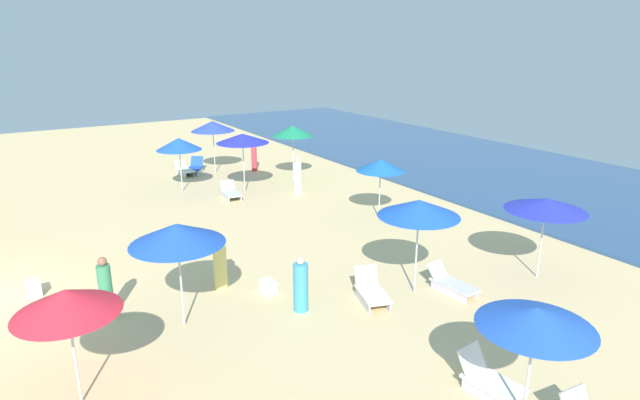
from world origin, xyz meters
name	(u,v)px	position (x,y,z in m)	size (l,w,h in m)	color
ocean	(543,182)	(0.00, 23.76, 0.06)	(60.00, 12.47, 0.12)	#2E517F
umbrella_0	(546,205)	(6.72, 14.31, 2.24)	(2.28, 2.28, 2.43)	silver
umbrella_1	(381,165)	(-0.03, 13.64, 2.13)	(1.88, 1.88, 2.37)	silver
umbrella_2	(536,317)	(10.66, 8.61, 2.24)	(2.02, 2.02, 2.42)	silver
lounge_chair_2_0	(489,379)	(9.65, 8.86, 0.29)	(1.34, 0.80, 0.79)	silver
umbrella_3	(179,144)	(-7.83, 8.24, 2.22)	(2.03, 2.03, 2.49)	silver
umbrella_4	(419,208)	(5.55, 10.55, 2.46)	(2.21, 2.21, 2.68)	silver
lounge_chair_4_0	(451,283)	(6.08, 11.43, 0.25)	(1.55, 0.70, 0.67)	silver
lounge_chair_4_1	(371,291)	(5.37, 9.19, 0.30)	(1.50, 1.03, 0.81)	silver
umbrella_5	(177,234)	(3.94, 4.53, 2.40)	(2.25, 2.25, 2.65)	silver
umbrella_6	(213,126)	(-10.43, 10.84, 2.46)	(2.23, 2.23, 2.72)	silver
lounge_chair_6_0	(195,168)	(-10.94, 9.91, 0.26)	(1.62, 1.37, 0.76)	silver
lounge_chair_6_1	(185,170)	(-10.68, 9.28, 0.28)	(1.31, 0.76, 0.74)	silver
umbrella_7	(243,138)	(-6.15, 10.63, 2.51)	(2.35, 2.35, 2.72)	silver
lounge_chair_7_0	(231,193)	(-5.61, 9.72, 0.26)	(1.45, 0.79, 0.67)	silver
umbrella_8	(293,131)	(-6.96, 13.64, 2.46)	(2.03, 2.03, 2.72)	silver
umbrella_9	(66,302)	(5.71, 1.91, 2.17)	(1.94, 1.94, 2.41)	silver
beachgoer_0	(254,157)	(-9.68, 12.76, 0.77)	(0.31, 0.31, 1.60)	#F13B46
beachgoer_1	(301,286)	(4.79, 7.35, 0.68)	(0.54, 0.54, 1.50)	#3E9AC5
beachgoer_2	(106,289)	(2.48, 3.04, 0.76)	(0.36, 0.36, 1.62)	#3E9162
beachgoer_3	(298,176)	(-4.70, 12.62, 0.81)	(0.36, 0.36, 1.70)	white
beachgoer_4	(220,265)	(2.50, 6.06, 0.69)	(0.50, 0.50, 1.51)	#EFDC75
cooler_box_0	(34,288)	(0.20, 1.52, 0.20)	(0.47, 0.35, 0.41)	white
cooler_box_1	(268,287)	(3.44, 7.08, 0.17)	(0.51, 0.36, 0.34)	white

